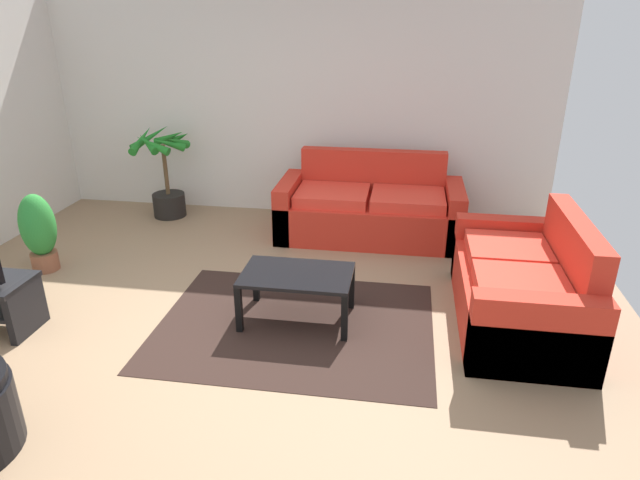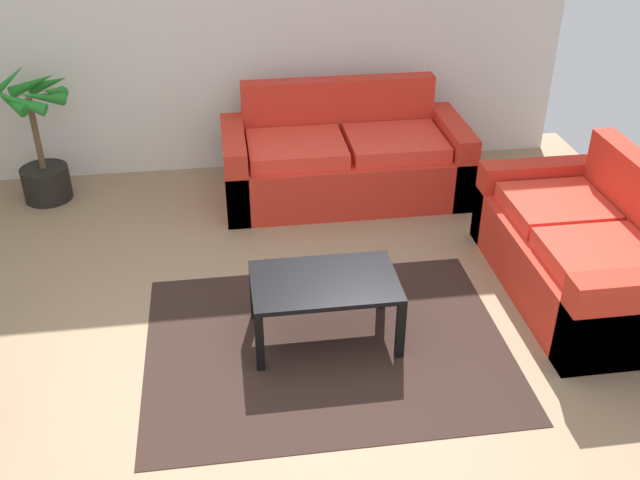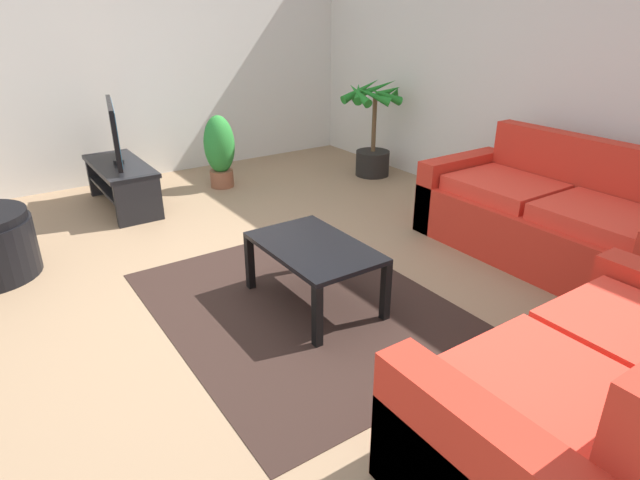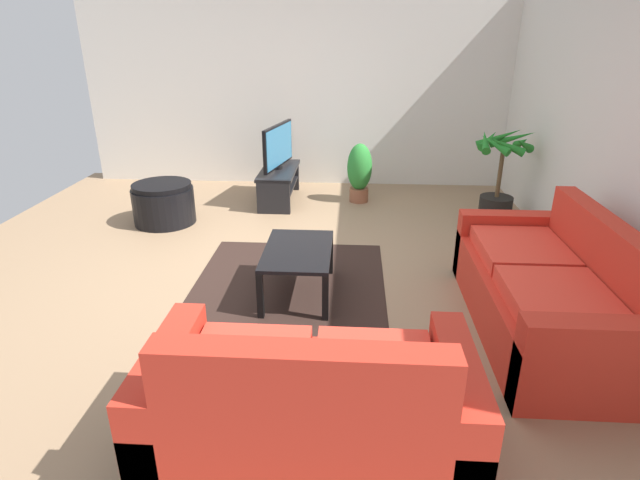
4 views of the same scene
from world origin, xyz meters
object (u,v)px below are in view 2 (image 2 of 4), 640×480
couch_main (344,161)px  potted_palm (36,143)px  couch_loveseat (584,253)px  coffee_table (325,288)px

couch_main → potted_palm: size_ratio=1.84×
couch_loveseat → potted_palm: potted_palm is taller
coffee_table → potted_palm: (-2.04, 2.17, 0.14)m
potted_palm → couch_loveseat: bearing=-26.6°
couch_main → coffee_table: (-0.45, -1.90, 0.06)m
couch_main → couch_loveseat: bearing=-50.9°
couch_main → couch_loveseat: same height
couch_loveseat → couch_main: bearing=129.1°
couch_loveseat → coffee_table: bearing=-172.0°
coffee_table → potted_palm: 2.98m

